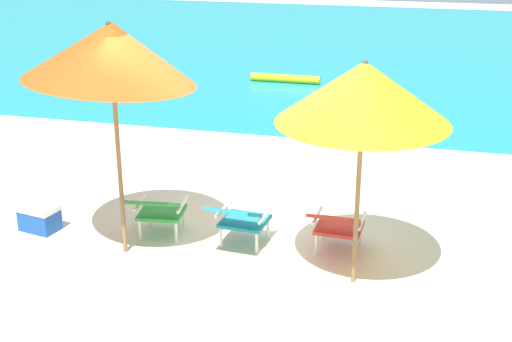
{
  "coord_description": "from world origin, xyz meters",
  "views": [
    {
      "loc": [
        1.95,
        -7.31,
        3.7
      ],
      "look_at": [
        0.0,
        0.27,
        0.75
      ],
      "focal_mm": 48.71,
      "sensor_mm": 36.0,
      "label": 1
    }
  ],
  "objects_px": {
    "cooler_box": "(40,218)",
    "lounge_chair_center": "(239,217)",
    "beach_umbrella_left": "(111,52)",
    "lounge_chair_right": "(337,224)",
    "beach_umbrella_right": "(363,92)",
    "swim_buoy": "(285,78)",
    "lounge_chair_left": "(158,209)"
  },
  "relations": [
    {
      "from": "lounge_chair_right",
      "to": "beach_umbrella_right",
      "type": "relative_size",
      "value": 0.38
    },
    {
      "from": "lounge_chair_center",
      "to": "cooler_box",
      "type": "distance_m",
      "value": 2.54
    },
    {
      "from": "lounge_chair_center",
      "to": "lounge_chair_right",
      "type": "bearing_deg",
      "value": 5.4
    },
    {
      "from": "beach_umbrella_left",
      "to": "lounge_chair_center",
      "type": "bearing_deg",
      "value": 17.01
    },
    {
      "from": "lounge_chair_left",
      "to": "lounge_chair_right",
      "type": "height_order",
      "value": "same"
    },
    {
      "from": "lounge_chair_right",
      "to": "cooler_box",
      "type": "xyz_separation_m",
      "value": [
        -3.63,
        -0.22,
        -0.24
      ]
    },
    {
      "from": "lounge_chair_right",
      "to": "beach_umbrella_left",
      "type": "height_order",
      "value": "beach_umbrella_left"
    },
    {
      "from": "lounge_chair_left",
      "to": "beach_umbrella_left",
      "type": "height_order",
      "value": "beach_umbrella_left"
    },
    {
      "from": "cooler_box",
      "to": "beach_umbrella_right",
      "type": "bearing_deg",
      "value": -4.62
    },
    {
      "from": "swim_buoy",
      "to": "cooler_box",
      "type": "relative_size",
      "value": 3.06
    },
    {
      "from": "lounge_chair_right",
      "to": "beach_umbrella_left",
      "type": "xyz_separation_m",
      "value": [
        -2.37,
        -0.49,
        1.91
      ]
    },
    {
      "from": "lounge_chair_center",
      "to": "swim_buoy",
      "type": "bearing_deg",
      "value": 98.5
    },
    {
      "from": "beach_umbrella_right",
      "to": "cooler_box",
      "type": "distance_m",
      "value": 4.34
    },
    {
      "from": "cooler_box",
      "to": "lounge_chair_center",
      "type": "bearing_deg",
      "value": 2.53
    },
    {
      "from": "beach_umbrella_left",
      "to": "lounge_chair_right",
      "type": "bearing_deg",
      "value": 11.71
    },
    {
      "from": "beach_umbrella_left",
      "to": "cooler_box",
      "type": "xyz_separation_m",
      "value": [
        -1.26,
        0.28,
        -2.15
      ]
    },
    {
      "from": "swim_buoy",
      "to": "lounge_chair_center",
      "type": "distance_m",
      "value": 8.38
    },
    {
      "from": "lounge_chair_left",
      "to": "beach_umbrella_right",
      "type": "xyz_separation_m",
      "value": [
        2.37,
        -0.42,
        1.66
      ]
    },
    {
      "from": "lounge_chair_left",
      "to": "lounge_chair_right",
      "type": "bearing_deg",
      "value": 2.96
    },
    {
      "from": "lounge_chair_center",
      "to": "beach_umbrella_right",
      "type": "distance_m",
      "value": 2.19
    },
    {
      "from": "swim_buoy",
      "to": "lounge_chair_left",
      "type": "xyz_separation_m",
      "value": [
        0.24,
        -8.29,
        0.31
      ]
    },
    {
      "from": "beach_umbrella_right",
      "to": "lounge_chair_left",
      "type": "bearing_deg",
      "value": 169.92
    },
    {
      "from": "lounge_chair_right",
      "to": "swim_buoy",
      "type": "bearing_deg",
      "value": 105.99
    },
    {
      "from": "lounge_chair_left",
      "to": "lounge_chair_center",
      "type": "height_order",
      "value": "same"
    },
    {
      "from": "lounge_chair_right",
      "to": "lounge_chair_center",
      "type": "bearing_deg",
      "value": -174.6
    },
    {
      "from": "swim_buoy",
      "to": "cooler_box",
      "type": "xyz_separation_m",
      "value": [
        -1.28,
        -8.39,
        0.06
      ]
    },
    {
      "from": "lounge_chair_right",
      "to": "beach_umbrella_right",
      "type": "height_order",
      "value": "beach_umbrella_right"
    },
    {
      "from": "beach_umbrella_right",
      "to": "cooler_box",
      "type": "xyz_separation_m",
      "value": [
        -3.89,
        0.31,
        -1.9
      ]
    },
    {
      "from": "lounge_chair_right",
      "to": "cooler_box",
      "type": "relative_size",
      "value": 1.71
    },
    {
      "from": "swim_buoy",
      "to": "lounge_chair_right",
      "type": "bearing_deg",
      "value": -74.01
    },
    {
      "from": "lounge_chair_left",
      "to": "lounge_chair_right",
      "type": "distance_m",
      "value": 2.11
    },
    {
      "from": "lounge_chair_center",
      "to": "lounge_chair_right",
      "type": "height_order",
      "value": "same"
    }
  ]
}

